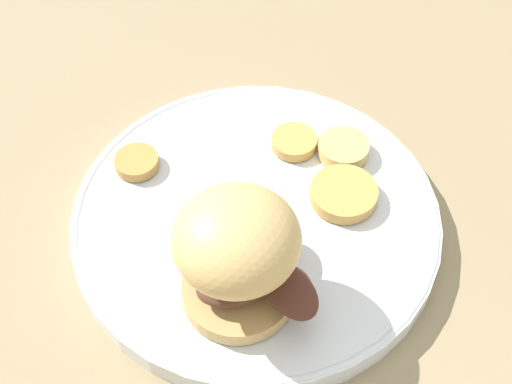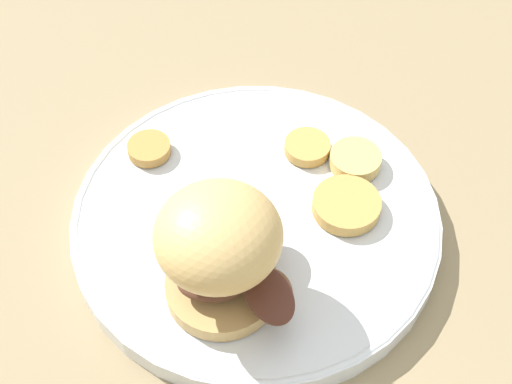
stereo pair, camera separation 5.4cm
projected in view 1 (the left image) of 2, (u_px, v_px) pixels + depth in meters
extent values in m
plane|color=#937F5B|center=(256.00, 228.00, 0.58)|extent=(4.00, 4.00, 0.00)
cylinder|color=white|center=(256.00, 220.00, 0.57)|extent=(0.29, 0.29, 0.02)
torus|color=white|center=(256.00, 214.00, 0.57)|extent=(0.29, 0.29, 0.01)
cylinder|color=tan|center=(238.00, 290.00, 0.51)|extent=(0.08, 0.08, 0.01)
ellipsoid|color=#4C281E|center=(217.00, 273.00, 0.49)|extent=(0.05, 0.05, 0.02)
ellipsoid|color=brown|center=(260.00, 237.00, 0.52)|extent=(0.06, 0.07, 0.02)
ellipsoid|color=#4C281E|center=(237.00, 236.00, 0.52)|extent=(0.06, 0.05, 0.02)
ellipsoid|color=brown|center=(297.00, 283.00, 0.49)|extent=(0.03, 0.03, 0.02)
ellipsoid|color=#563323|center=(228.00, 268.00, 0.50)|extent=(0.04, 0.04, 0.02)
ellipsoid|color=#563323|center=(232.00, 287.00, 0.49)|extent=(0.05, 0.04, 0.01)
ellipsoid|color=#4C281E|center=(291.00, 291.00, 0.48)|extent=(0.05, 0.06, 0.02)
ellipsoid|color=#DBB26B|center=(236.00, 239.00, 0.46)|extent=(0.09, 0.09, 0.06)
cylinder|color=#DBB766|center=(343.00, 149.00, 0.60)|extent=(0.04, 0.04, 0.01)
cylinder|color=tan|center=(344.00, 194.00, 0.57)|extent=(0.05, 0.05, 0.01)
cylinder|color=#BC8942|center=(137.00, 162.00, 0.59)|extent=(0.04, 0.04, 0.01)
cylinder|color=tan|center=(294.00, 142.00, 0.60)|extent=(0.04, 0.04, 0.01)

